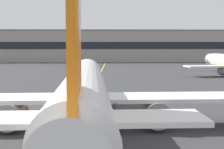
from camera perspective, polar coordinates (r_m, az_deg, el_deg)
taxiway_centreline at (r=47.65m, az=-4.03°, el=-4.15°), size 7.88×179.85×0.01m
airliner_foreground at (r=31.52m, az=-4.45°, el=-2.64°), size 32.09×41.46×11.65m
safety_cone_by_nose_gear at (r=48.03m, az=-3.43°, el=-3.76°), size 0.44×0.44×0.55m
terminal_building at (r=148.28m, az=0.57°, el=4.54°), size 140.32×12.40×12.96m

